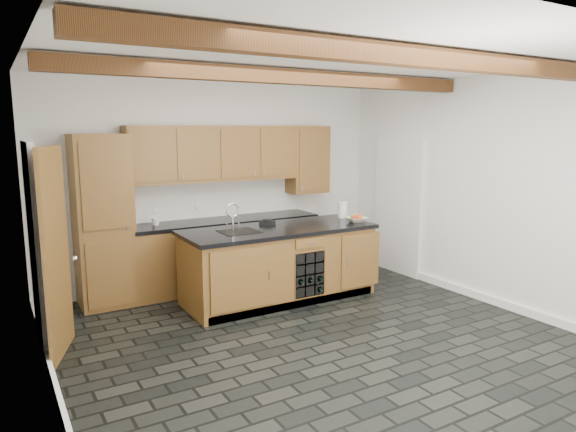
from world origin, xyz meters
name	(u,v)px	position (x,y,z in m)	size (l,w,h in m)	color
ground	(315,337)	(0.00, 0.00, 0.00)	(5.00, 5.00, 0.00)	black
room_shell	(283,188)	(-0.09, 0.53, 1.53)	(5.01, 5.00, 5.00)	white
back_cabinetry	(201,217)	(-0.38, 2.24, 0.98)	(3.65, 0.62, 2.20)	brown
island	(280,263)	(0.31, 1.28, 0.46)	(2.48, 0.96, 0.93)	brown
faucet	(238,228)	(-0.25, 1.33, 0.96)	(0.45, 0.40, 0.34)	black
kitchen_scale	(267,222)	(0.28, 1.56, 0.96)	(0.22, 0.17, 0.06)	black
fruit_bowl	(356,220)	(1.38, 1.10, 0.96)	(0.27, 0.27, 0.07)	beige
fruit_cluster	(357,217)	(1.38, 1.10, 1.00)	(0.16, 0.17, 0.07)	#BA3618
paper_towel	(343,210)	(1.42, 1.46, 1.04)	(0.13, 0.13, 0.23)	white
mug	(156,221)	(-1.00, 2.22, 0.98)	(0.11, 0.11, 0.10)	white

